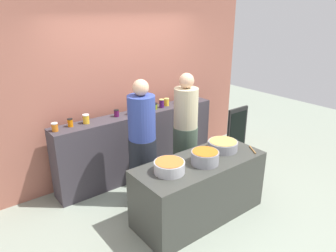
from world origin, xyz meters
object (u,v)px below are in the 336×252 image
Objects in this scene: preserve_jar_10 at (182,98)px; cook_in_cap at (185,136)px; preserve_jar_4 at (131,110)px; cook_with_tongs at (143,150)px; preserve_jar_3 at (116,113)px; preserve_jar_7 at (162,103)px; preserve_jar_9 at (179,100)px; preserve_jar_1 at (70,123)px; preserve_jar_0 at (55,127)px; preserve_jar_2 at (86,119)px; preserve_jar_5 at (136,108)px; cooking_pot_center at (205,157)px; cooking_pot_left at (169,167)px; cooking_pot_right at (223,145)px; preserve_jar_6 at (155,106)px; wooden_spoon at (253,150)px; chalkboard_sign at (237,134)px; preserve_jar_8 at (166,102)px.

cook_in_cap reaches higher than preserve_jar_10.
cook_with_tongs is at bearing -110.68° from preserve_jar_4.
cook_with_tongs reaches higher than cook_in_cap.
preserve_jar_3 is 0.79m from preserve_jar_7.
preserve_jar_10 reaches higher than preserve_jar_4.
preserve_jar_10 is at bearing 28.36° from preserve_jar_9.
preserve_jar_1 is 0.82× the size of preserve_jar_7.
preserve_jar_0 is 0.88× the size of preserve_jar_2.
preserve_jar_0 is 0.92m from preserve_jar_3.
cooking_pot_center is at bearing -89.96° from preserve_jar_5.
preserve_jar_4 is 0.99× the size of preserve_jar_5.
cooking_pot_left is 0.48m from cooking_pot_center.
cooking_pot_right is at bearing -108.39° from preserve_jar_10.
cook_in_cap is (-0.43, -0.68, -0.32)m from preserve_jar_9.
preserve_jar_3 reaches higher than cooking_pot_right.
preserve_jar_3 is at bearing 176.76° from preserve_jar_7.
cook_in_cap is at bearing -83.95° from preserve_jar_6.
preserve_jar_10 reaches higher than cooking_pot_center.
preserve_jar_6 is at bearing 105.97° from wooden_spoon.
preserve_jar_4 is 1.43m from cooking_pot_left.
wooden_spoon is at bearing -65.47° from preserve_jar_5.
preserve_jar_0 is 1.27m from preserve_jar_5.
preserve_jar_7 is (1.49, -0.06, 0.01)m from preserve_jar_1.
preserve_jar_2 reaches higher than preserve_jar_6.
cook_in_cap reaches higher than preserve_jar_6.
preserve_jar_5 is at bearing 3.86° from preserve_jar_3.
cooking_pot_right is 1.06m from cook_with_tongs.
cooking_pot_left is at bearing -68.24° from preserve_jar_1.
preserve_jar_7 is 1.36m from cooking_pot_right.
preserve_jar_7 is at bearing 153.76° from chalkboard_sign.
preserve_jar_4 is 1.03× the size of preserve_jar_8.
preserve_jar_7 is at bearing 101.25° from wooden_spoon.
preserve_jar_10 is 1.69m from wooden_spoon.
preserve_jar_6 is 1.35m from cooking_pot_right.
chalkboard_sign reaches higher than wooden_spoon.
preserve_jar_4 reaches higher than chalkboard_sign.
preserve_jar_5 reaches higher than preserve_jar_8.
chalkboard_sign is at bearing -30.28° from preserve_jar_8.
preserve_jar_8 reaches higher than cooking_pot_left.
preserve_jar_2 is 1.63m from preserve_jar_9.
cook_with_tongs is (-0.83, 0.66, -0.07)m from cooking_pot_right.
preserve_jar_0 is at bearing -179.28° from preserve_jar_8.
preserve_jar_2 is 1.27m from preserve_jar_7.
preserve_jar_5 is 0.56m from preserve_jar_8.
preserve_jar_7 is 0.08× the size of cook_in_cap.
preserve_jar_10 is at bearing 0.42° from preserve_jar_1.
cooking_pot_center reaches higher than cooking_pot_right.
cook_in_cap is at bearing -126.46° from preserve_jar_10.
preserve_jar_1 is at bearing 124.61° from cooking_pot_center.
chalkboard_sign is (1.63, -0.66, -0.63)m from preserve_jar_5.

